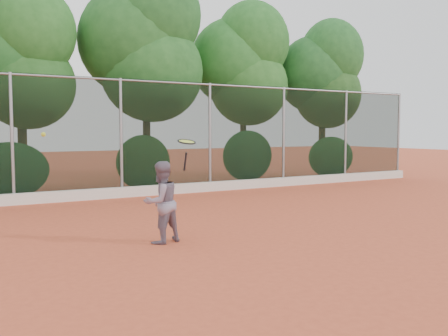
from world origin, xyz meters
TOP-DOWN VIEW (x-y plane):
  - ground at (0.00, 0.00)m, footprint 80.00×80.00m
  - concrete_curb at (0.00, 6.82)m, footprint 24.00×0.20m
  - tennis_player at (-1.43, 0.74)m, footprint 0.82×0.71m
  - chainlink_fence at (-0.00, 7.00)m, footprint 24.09×0.09m
  - foliage_backdrop at (-0.55, 8.98)m, footprint 23.70×3.63m
  - tennis_racket at (-0.99, 0.61)m, footprint 0.36×0.36m
  - tennis_ball_in_flight at (-3.34, 0.89)m, footprint 0.07×0.07m

SIDE VIEW (x-z plane):
  - ground at x=0.00m, z-range 0.00..0.00m
  - concrete_curb at x=0.00m, z-range 0.00..0.30m
  - tennis_player at x=-1.43m, z-range 0.00..1.44m
  - tennis_racket at x=-0.99m, z-range 1.45..2.02m
  - chainlink_fence at x=0.00m, z-range 0.11..3.61m
  - tennis_ball_in_flight at x=-3.34m, z-range 1.88..1.95m
  - foliage_backdrop at x=-0.55m, z-range 0.63..8.18m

